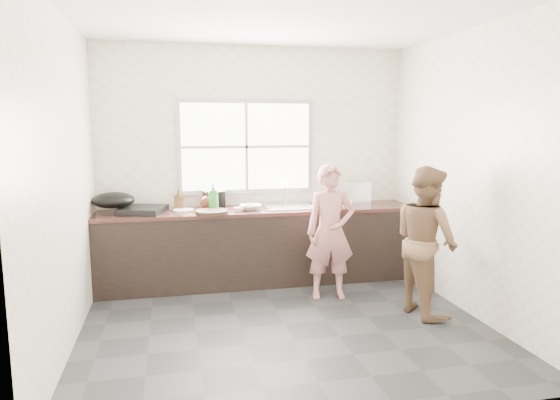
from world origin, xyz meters
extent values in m
cube|color=#2A2A2D|center=(0.00, 0.00, -0.01)|extent=(3.60, 3.20, 0.01)
cube|color=silver|center=(0.00, 0.00, 2.71)|extent=(3.60, 3.20, 0.01)
cube|color=silver|center=(0.00, 1.60, 1.35)|extent=(3.60, 0.01, 2.70)
cube|color=silver|center=(-1.80, 0.00, 1.35)|extent=(0.01, 3.20, 2.70)
cube|color=beige|center=(1.80, 0.00, 1.35)|extent=(0.01, 3.20, 2.70)
cube|color=silver|center=(0.00, -1.60, 1.35)|extent=(3.60, 0.01, 2.70)
cube|color=black|center=(0.00, 1.29, 0.41)|extent=(3.60, 0.62, 0.82)
cube|color=#361B16|center=(0.00, 1.29, 0.84)|extent=(3.60, 0.64, 0.04)
cube|color=silver|center=(0.35, 1.29, 0.86)|extent=(0.55, 0.45, 0.02)
cylinder|color=silver|center=(0.35, 1.49, 1.01)|extent=(0.02, 0.02, 0.30)
cube|color=#9EA0A5|center=(-0.10, 1.59, 1.55)|extent=(1.60, 0.05, 1.10)
cube|color=white|center=(-0.10, 1.57, 1.55)|extent=(1.50, 0.01, 1.00)
imported|color=tan|center=(0.63, 0.62, 0.66)|extent=(0.51, 0.36, 1.31)
imported|color=brown|center=(1.39, 0.01, 0.71)|extent=(0.62, 0.75, 1.43)
cylinder|color=#301F12|center=(-0.55, 1.09, 0.88)|extent=(0.46, 0.46, 0.04)
cube|color=silver|center=(-0.21, 1.16, 0.90)|extent=(0.21, 0.12, 0.01)
imported|color=white|center=(-0.11, 1.23, 0.89)|extent=(0.27, 0.27, 0.06)
imported|color=white|center=(0.90, 1.08, 0.89)|extent=(0.22, 0.22, 0.07)
imported|color=white|center=(0.62, 1.11, 0.89)|extent=(0.19, 0.19, 0.06)
cylinder|color=black|center=(-0.49, 1.52, 0.95)|extent=(0.34, 0.34, 0.19)
cylinder|color=silver|center=(-0.85, 1.31, 0.87)|extent=(0.26, 0.26, 0.02)
imported|color=green|center=(-0.52, 1.31, 1.01)|extent=(0.15, 0.15, 0.31)
imported|color=#472D11|center=(-0.90, 1.45, 0.96)|extent=(0.09, 0.10, 0.20)
imported|color=#4B2012|center=(-0.58, 1.38, 0.96)|extent=(0.18, 0.18, 0.19)
cylinder|color=white|center=(-0.90, 1.44, 0.91)|extent=(0.09, 0.09, 0.10)
cube|color=black|center=(-1.28, 1.28, 0.89)|extent=(0.56, 0.56, 0.07)
ellipsoid|color=black|center=(-1.58, 1.31, 1.00)|extent=(0.57, 0.57, 0.17)
cube|color=silver|center=(1.16, 1.37, 0.99)|extent=(0.37, 0.27, 0.27)
cylinder|color=#ACADB3|center=(-1.23, 1.42, 0.87)|extent=(0.25, 0.25, 0.01)
cylinder|color=silver|center=(-1.08, 1.44, 0.87)|extent=(0.30, 0.30, 0.01)
camera|label=1|loc=(-0.97, -4.23, 1.80)|focal=32.00mm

